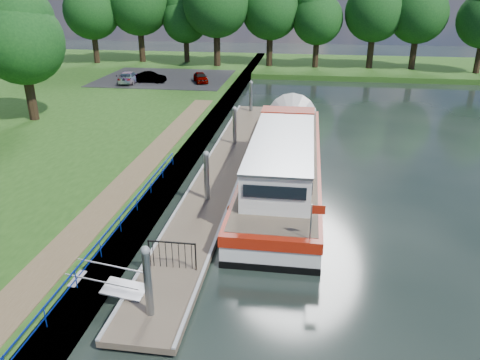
# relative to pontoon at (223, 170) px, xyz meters

# --- Properties ---
(ground) EXTENTS (160.00, 160.00, 0.00)m
(ground) POSITION_rel_pontoon_xyz_m (0.00, -13.00, -0.18)
(ground) COLOR black
(ground) RESTS_ON ground
(bank_edge) EXTENTS (1.10, 90.00, 0.78)m
(bank_edge) POSITION_rel_pontoon_xyz_m (-2.55, 2.00, 0.20)
(bank_edge) COLOR #473D2D
(bank_edge) RESTS_ON ground
(far_bank) EXTENTS (60.00, 18.00, 0.60)m
(far_bank) POSITION_rel_pontoon_xyz_m (12.00, 39.00, 0.12)
(far_bank) COLOR #204714
(far_bank) RESTS_ON ground
(footpath) EXTENTS (1.60, 40.00, 0.05)m
(footpath) POSITION_rel_pontoon_xyz_m (-4.40, -5.00, 0.62)
(footpath) COLOR brown
(footpath) RESTS_ON riverbank
(carpark) EXTENTS (14.00, 12.00, 0.06)m
(carpark) POSITION_rel_pontoon_xyz_m (-11.00, 25.00, 0.62)
(carpark) COLOR black
(carpark) RESTS_ON riverbank
(blue_fence) EXTENTS (0.04, 18.04, 0.72)m
(blue_fence) POSITION_rel_pontoon_xyz_m (-2.75, -10.00, 1.13)
(blue_fence) COLOR #0C2DBF
(blue_fence) RESTS_ON riverbank
(pontoon) EXTENTS (2.50, 30.00, 0.56)m
(pontoon) POSITION_rel_pontoon_xyz_m (0.00, 0.00, 0.00)
(pontoon) COLOR brown
(pontoon) RESTS_ON ground
(mooring_piles) EXTENTS (0.30, 27.30, 3.55)m
(mooring_piles) POSITION_rel_pontoon_xyz_m (0.00, 0.00, 1.10)
(mooring_piles) COLOR gray
(mooring_piles) RESTS_ON ground
(gangway) EXTENTS (2.58, 1.00, 0.92)m
(gangway) POSITION_rel_pontoon_xyz_m (-1.85, -12.50, 0.44)
(gangway) COLOR #A5A8AD
(gangway) RESTS_ON ground
(gate_panel) EXTENTS (1.85, 0.05, 1.15)m
(gate_panel) POSITION_rel_pontoon_xyz_m (-0.00, -10.80, 0.97)
(gate_panel) COLOR black
(gate_panel) RESTS_ON ground
(barge) EXTENTS (4.36, 21.15, 4.78)m
(barge) POSITION_rel_pontoon_xyz_m (3.60, 0.45, 0.90)
(barge) COLOR black
(barge) RESTS_ON ground
(horizon_trees) EXTENTS (54.38, 10.03, 12.87)m
(horizon_trees) POSITION_rel_pontoon_xyz_m (-1.61, 35.68, 7.76)
(horizon_trees) COLOR #332316
(horizon_trees) RESTS_ON ground
(bank_tree_a) EXTENTS (6.12, 6.12, 9.72)m
(bank_tree_a) POSITION_rel_pontoon_xyz_m (-15.99, 7.08, 6.84)
(bank_tree_a) COLOR #332316
(bank_tree_a) RESTS_ON riverbank
(car_a) EXTENTS (2.31, 3.37, 1.06)m
(car_a) POSITION_rel_pontoon_xyz_m (-6.50, 22.94, 1.18)
(car_a) COLOR #999999
(car_a) RESTS_ON carpark
(car_b) EXTENTS (3.36, 1.26, 1.09)m
(car_b) POSITION_rel_pontoon_xyz_m (-11.76, 22.20, 1.20)
(car_b) COLOR #999999
(car_b) RESTS_ON carpark
(car_c) EXTENTS (2.03, 4.21, 1.18)m
(car_c) POSITION_rel_pontoon_xyz_m (-13.88, 21.64, 1.24)
(car_c) COLOR #999999
(car_c) RESTS_ON carpark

